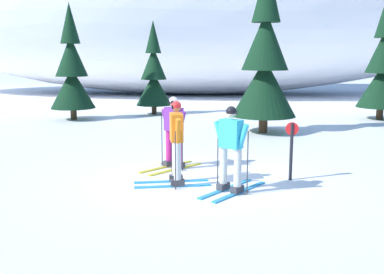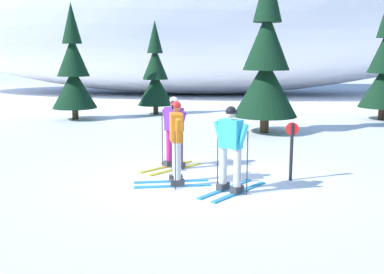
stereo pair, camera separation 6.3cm
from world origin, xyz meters
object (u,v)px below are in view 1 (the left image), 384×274
Objects in this scene: skier_orange_jacket at (176,141)px; trail_marker_post at (291,147)px; skier_purple_jacket at (173,131)px; pine_tree_center_left at (154,76)px; pine_tree_center at (265,63)px; pine_tree_far_left at (72,71)px; pine_tree_center_right at (383,68)px; skier_cyan_jacket at (231,148)px.

skier_orange_jacket reaches higher than trail_marker_post.
skier_purple_jacket is 10.13m from pine_tree_center_left.
skier_purple_jacket is at bearing 160.84° from trail_marker_post.
skier_orange_jacket is 7.19m from pine_tree_center.
pine_tree_far_left is at bearing 159.77° from pine_tree_center.
skier_orange_jacket is 0.34× the size of pine_tree_center_right.
skier_orange_jacket is at bearing -79.60° from pine_tree_center_left.
skier_cyan_jacket is at bearing -121.13° from pine_tree_center_right.
pine_tree_center_right is (6.44, 10.66, 1.25)m from skier_cyan_jacket.
skier_purple_jacket is (-0.20, 1.40, -0.03)m from skier_orange_jacket.
pine_tree_far_left reaches higher than trail_marker_post.
skier_orange_jacket reaches higher than skier_cyan_jacket.
skier_purple_jacket is 11.77m from pine_tree_center_right.
trail_marker_post is (4.50, -10.82, -1.02)m from pine_tree_center_left.
skier_cyan_jacket is 1.63m from trail_marker_post.
skier_purple_jacket is (-1.31, 1.87, 0.01)m from skier_cyan_jacket.
skier_purple_jacket is 9.50m from pine_tree_far_left.
skier_orange_jacket is 1.02× the size of skier_purple_jacket.
skier_purple_jacket is at bearing -131.40° from pine_tree_center_right.
skier_purple_jacket is at bearing 124.89° from skier_cyan_jacket.
pine_tree_center_right is at bearing 58.87° from skier_cyan_jacket.
trail_marker_post is (-5.13, -9.69, -1.41)m from pine_tree_center_right.
pine_tree_far_left is 0.83× the size of pine_tree_center.
pine_tree_center_right is at bearing -6.70° from pine_tree_center_left.
pine_tree_far_left is (-6.29, 9.89, 1.10)m from skier_cyan_jacket.
skier_cyan_jacket is at bearing -57.51° from pine_tree_far_left.
pine_tree_center_right is at bearing 34.69° from pine_tree_center.
skier_orange_jacket is 12.73m from pine_tree_center_right.
skier_purple_jacket is at bearing -116.42° from pine_tree_center.
pine_tree_far_left is at bearing 122.49° from skier_cyan_jacket.
pine_tree_center is (1.29, 7.09, 1.50)m from skier_cyan_jacket.
skier_cyan_jacket reaches higher than trail_marker_post.
pine_tree_center_left is (-3.19, 11.79, 0.86)m from skier_cyan_jacket.
pine_tree_center reaches higher than skier_orange_jacket.
pine_tree_far_left is 0.93× the size of pine_tree_center_right.
trail_marker_post is at bearing -89.78° from pine_tree_center.
pine_tree_center reaches higher than pine_tree_far_left.
skier_cyan_jacket is 0.30× the size of pine_tree_center.
pine_tree_center reaches higher than trail_marker_post.
skier_purple_jacket is 1.36× the size of trail_marker_post.
pine_tree_center is (4.47, -4.70, 0.64)m from pine_tree_center_left.
pine_tree_center_right reaches higher than skier_purple_jacket.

